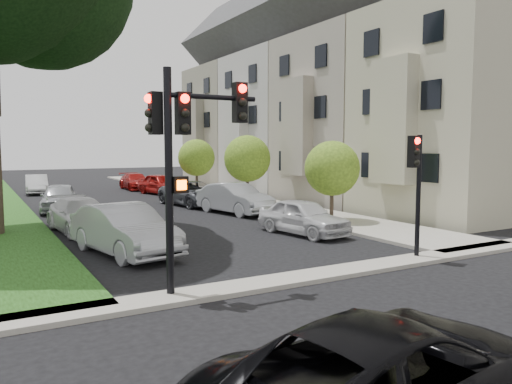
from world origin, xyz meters
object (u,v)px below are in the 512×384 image
small_tree_a (332,168)px  car_parked_9 (37,184)px  small_tree_c (196,158)px  car_parked_6 (81,215)px  car_parked_7 (59,198)px  small_tree_b (247,159)px  traffic_signal_main (185,141)px  car_parked_0 (303,217)px  car_parked_3 (161,184)px  traffic_signal_secondary (416,173)px  car_parked_4 (136,181)px  car_parked_2 (193,193)px  car_parked_5 (124,230)px  car_cross_near (392,375)px  car_parked_1 (235,198)px

small_tree_a → car_parked_9: bearing=114.7°
small_tree_c → car_parked_6: 15.94m
small_tree_a → car_parked_7: bearing=134.4°
small_tree_b → traffic_signal_main: 17.56m
small_tree_a → car_parked_0: (-2.74, -1.73, -1.73)m
small_tree_b → small_tree_c: 7.45m
car_parked_3 → small_tree_b: bearing=-87.5°
car_parked_6 → car_parked_9: size_ratio=1.13×
car_parked_0 → car_parked_3: bearing=80.2°
small_tree_c → traffic_signal_main: traffic_signal_main is taller
traffic_signal_secondary → car_parked_0: 5.56m
car_parked_9 → traffic_signal_main: bearing=-84.8°
traffic_signal_secondary → car_parked_6: traffic_signal_secondary is taller
small_tree_c → traffic_signal_secondary: small_tree_c is taller
traffic_signal_main → car_parked_0: bearing=37.0°
car_parked_4 → car_parked_0: bearing=-89.3°
traffic_signal_secondary → car_parked_6: 12.77m
car_parked_0 → car_parked_7: bearing=113.0°
car_parked_4 → car_parked_2: bearing=-89.7°
car_parked_0 → car_parked_2: (-0.05, 10.86, 0.00)m
small_tree_c → car_parked_5: size_ratio=0.81×
small_tree_b → small_tree_c: size_ratio=1.04×
car_cross_near → car_parked_6: bearing=-6.5°
small_tree_b → traffic_signal_secondary: 14.91m
car_parked_1 → car_parked_5: (-7.37, -6.73, 0.02)m
traffic_signal_secondary → car_parked_1: bearing=89.9°
car_parked_9 → car_parked_6: bearing=-86.1°
car_parked_2 → car_parked_5: (-6.90, -11.01, 0.09)m
small_tree_b → car_parked_6: bearing=-154.8°
traffic_signal_main → car_parked_7: size_ratio=1.18×
car_parked_1 → car_parked_0: bearing=-104.4°
car_parked_7 → traffic_signal_secondary: bearing=-54.8°
small_tree_a → car_parked_6: 10.68m
car_parked_9 → car_parked_0: bearing=-68.1°
small_tree_c → car_parked_9: bearing=148.4°
small_tree_b → car_parked_6: (-10.09, -4.74, -2.01)m
traffic_signal_secondary → car_parked_5: traffic_signal_secondary is taller
small_tree_a → car_parked_0: small_tree_a is taller
small_tree_c → car_parked_7: small_tree_c is taller
traffic_signal_secondary → car_parked_7: size_ratio=0.87×
traffic_signal_main → car_parked_4: 29.04m
car_parked_3 → small_tree_a: bearing=-94.2°
traffic_signal_main → car_parked_2: 17.64m
traffic_signal_secondary → car_cross_near: traffic_signal_secondary is taller
car_parked_2 → car_parked_3: (0.57, 7.28, 0.04)m
car_parked_9 → small_tree_c: bearing=-26.8°
small_tree_c → car_parked_7: bearing=-152.5°
car_parked_4 → car_parked_6: size_ratio=0.95×
car_parked_6 → small_tree_a: bearing=-22.4°
car_parked_4 → car_parked_6: car_parked_6 is taller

